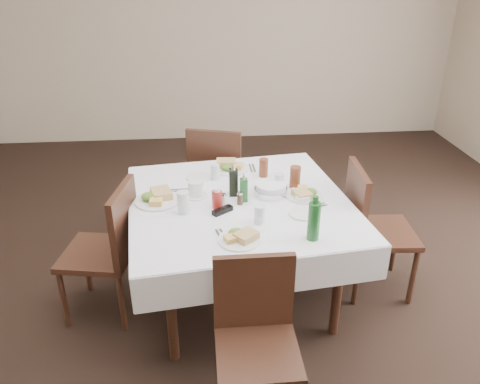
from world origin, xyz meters
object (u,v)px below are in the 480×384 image
Objects in this scene: oil_cruet_green at (244,189)px; coffee_mug at (196,190)px; water_e at (279,181)px; water_w at (183,202)px; dining_table at (239,210)px; chair_north at (218,172)px; green_bottle at (314,220)px; bread_basket at (271,189)px; water_s at (260,215)px; oil_cruet_dark at (233,181)px; chair_west at (111,244)px; chair_east at (369,223)px; ketchup_bottle at (217,198)px; chair_south at (256,329)px; water_n at (215,172)px.

coffee_mug is at bearing 163.14° from oil_cruet_green.
water_w is at bearing -157.14° from water_e.
chair_north is at bearing 96.16° from dining_table.
chair_north is at bearing 76.70° from water_w.
bread_basket is at bearing 104.74° from green_bottle.
water_s is at bearing -112.93° from water_e.
dining_table is 0.20m from oil_cruet_dark.
chair_west is at bearing -171.36° from bread_basket.
water_w is 0.39m from oil_cruet_dark.
water_e is 0.57m from coffee_mug.
chair_east is 8.27× the size of water_e.
dining_table is 1.66× the size of chair_north.
bread_basket is 1.61× the size of ketchup_bottle.
chair_east is 6.79× the size of water_w.
chair_south is 1.29m from water_n.
oil_cruet_dark is (-0.03, 0.08, 0.18)m from dining_table.
oil_cruet_green reaches higher than chair_west.
oil_cruet_dark is at bearing 32.60° from water_w.
water_s is 0.40m from bread_basket.
chair_north is 4.79× the size of oil_cruet_green.
green_bottle reaches higher than chair_south.
chair_west reaches higher than coffee_mug.
water_e is (0.28, 0.14, 0.13)m from dining_table.
water_w reaches higher than coffee_mug.
water_w is 0.53× the size of green_bottle.
oil_cruet_green is (-0.87, -0.02, 0.31)m from chair_east.
water_e is 0.43× the size of green_bottle.
water_w is at bearing -162.89° from oil_cruet_green.
green_bottle is at bearing -27.24° from water_w.
chair_south is at bearing -134.58° from chair_east.
chair_south is 0.92m from water_w.
dining_table is 1.67× the size of chair_east.
bread_basket is at bearing -1.26° from oil_cruet_dark.
water_n reaches higher than dining_table.
oil_cruet_dark is 1.19× the size of oil_cruet_green.
oil_cruet_dark reaches higher than water_n.
coffee_mug is at bearing 16.92° from chair_west.
water_e reaches higher than bread_basket.
water_n is 0.68m from water_s.
coffee_mug is at bearing -174.08° from water_e.
water_e is (0.19, 0.45, -0.00)m from water_s.
chair_west is 7.95× the size of water_s.
dining_table is at bearing 31.48° from ketchup_bottle.
chair_east is at bearing -4.30° from oil_cruet_dark.
chair_south is at bearing -105.01° from water_e.
chair_west is 3.94× the size of oil_cruet_dark.
ketchup_bottle is at bearing -156.15° from oil_cruet_green.
water_n is 0.98m from green_bottle.
chair_north is 1.01× the size of chair_east.
oil_cruet_green is 0.32m from coffee_mug.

